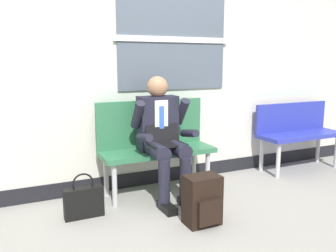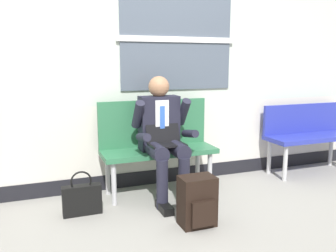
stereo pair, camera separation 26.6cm
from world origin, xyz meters
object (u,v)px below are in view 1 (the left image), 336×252
(backpack, at_px, (203,201))
(handbag, at_px, (84,201))
(bench_with_person, at_px, (155,141))
(bench_empty, at_px, (297,130))
(person_seated, at_px, (163,135))

(backpack, xyz_separation_m, handbag, (-0.88, 0.56, -0.06))
(bench_with_person, xyz_separation_m, bench_empty, (1.98, -0.01, -0.05))
(bench_empty, height_order, backpack, bench_empty)
(person_seated, bearing_deg, handbag, -170.69)
(bench_with_person, height_order, person_seated, person_seated)
(bench_empty, relative_size, person_seated, 0.93)
(bench_with_person, xyz_separation_m, person_seated, (0.00, -0.21, 0.10))
(bench_empty, xyz_separation_m, person_seated, (-1.98, -0.19, 0.15))
(bench_with_person, bearing_deg, backpack, -86.70)
(bench_with_person, relative_size, bench_empty, 1.04)
(bench_empty, height_order, handbag, bench_empty)
(person_seated, relative_size, backpack, 2.87)
(bench_with_person, distance_m, handbag, 0.98)
(backpack, bearing_deg, bench_with_person, 93.30)
(bench_with_person, distance_m, bench_empty, 1.98)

